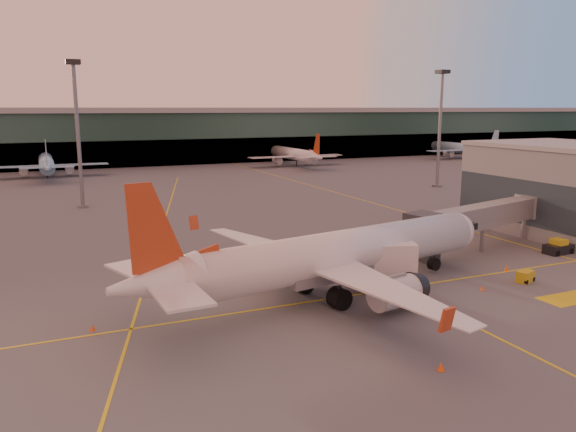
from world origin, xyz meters
name	(u,v)px	position (x,y,z in m)	size (l,w,h in m)	color
ground	(384,312)	(0.00, 0.00, 0.00)	(600.00, 600.00, 0.00)	#4C4F54
taxi_markings	(181,224)	(-7.32, 44.49, 0.01)	(100.12, 173.00, 0.01)	yellow
terminal	(131,136)	(0.00, 141.79, 8.76)	(400.00, 20.00, 17.60)	#19382D
gate_building	(563,187)	(41.93, 17.93, 6.29)	(18.40, 22.40, 12.60)	slate
mast_west_near	(77,123)	(-20.00, 66.00, 14.86)	(2.40, 2.40, 25.60)	slate
mast_east_near	(440,120)	(55.00, 62.00, 14.86)	(2.40, 2.40, 25.60)	slate
distant_aircraft_row	(64,176)	(-21.00, 118.00, 0.00)	(290.00, 34.00, 13.00)	#8AC0E7
main_airplane	(329,257)	(-2.62, 5.25, 3.96)	(40.21, 36.50, 12.20)	silver
jet_bridge	(489,217)	(24.24, 13.52, 4.17)	(26.07, 9.56, 5.98)	slate
catering_truck	(384,263)	(3.38, 5.18, 2.68)	(6.60, 4.51, 4.71)	#C5431C
gpu_cart	(526,277)	(18.12, 1.51, 0.56)	(2.24, 1.74, 1.15)	gold
pushback_tug	(559,248)	(30.71, 8.35, 0.74)	(3.66, 2.14, 1.83)	black
cone_nose	(507,268)	(19.37, 5.32, 0.31)	(0.51, 0.51, 0.64)	#F9510D
cone_tail	(92,328)	(-23.59, 5.94, 0.25)	(0.41, 0.41, 0.53)	#F9510D
cone_wing_right	(441,366)	(-2.60, -10.93, 0.29)	(0.48, 0.48, 0.61)	#F9510D
cone_wing_left	(253,256)	(-4.16, 21.60, 0.26)	(0.42, 0.42, 0.54)	#F9510D
cone_fwd	(483,288)	(12.18, 1.15, 0.25)	(0.40, 0.40, 0.51)	#F9510D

